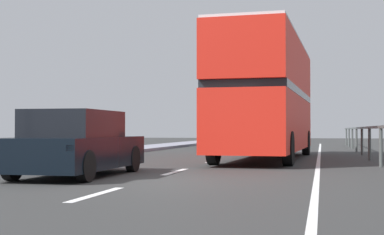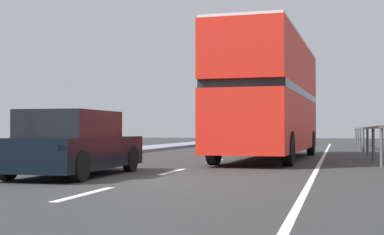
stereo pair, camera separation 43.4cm
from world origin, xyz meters
name	(u,v)px [view 1 (the left image)]	position (x,y,z in m)	size (l,w,h in m)	color
ground_plane	(148,182)	(0.00, 0.00, -0.05)	(73.96, 120.00, 0.10)	#2F2F2F
lane_paint_markings	(282,160)	(2.19, 8.41, 0.00)	(3.58, 46.00, 0.01)	silver
bridge_side_railing	(370,133)	(5.14, 9.00, 0.94)	(0.10, 42.00, 1.16)	#4B5250
double_decker_bus_red	(267,96)	(1.65, 8.81, 2.25)	(2.84, 10.42, 4.20)	red
hatchback_car_near	(77,145)	(-1.84, 0.56, 0.70)	(1.83, 4.34, 1.47)	black
sedan_car_ahead	(230,136)	(-1.78, 22.04, 0.69)	(1.91, 4.59, 1.43)	black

